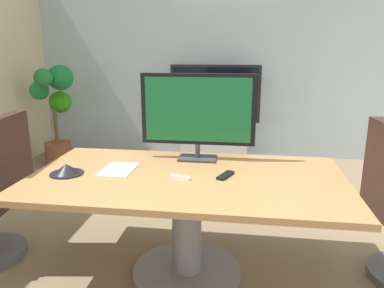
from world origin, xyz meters
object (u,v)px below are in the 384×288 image
at_px(tv_monitor, 198,112).
at_px(conference_phone, 66,170).
at_px(remote_control, 225,175).
at_px(potted_plant, 56,107).
at_px(conference_table, 187,201).
at_px(wall_display_unit, 215,129).

distance_m(tv_monitor, conference_phone, 1.00).
bearing_deg(remote_control, conference_phone, -152.01).
bearing_deg(remote_control, potted_plant, 159.03).
bearing_deg(conference_table, wall_display_unit, 90.80).
xyz_separation_m(tv_monitor, wall_display_unit, (-0.06, 2.33, -0.64)).
bearing_deg(wall_display_unit, potted_plant, -167.38).
height_order(tv_monitor, remote_control, tv_monitor).
bearing_deg(conference_phone, remote_control, 5.35).
height_order(wall_display_unit, remote_control, wall_display_unit).
height_order(tv_monitor, conference_phone, tv_monitor).
bearing_deg(tv_monitor, wall_display_unit, 91.53).
distance_m(wall_display_unit, remote_control, 2.73).
relative_size(conference_table, conference_phone, 9.36).
bearing_deg(potted_plant, remote_control, -43.61).
distance_m(conference_table, conference_phone, 0.83).
distance_m(wall_display_unit, potted_plant, 2.13).
distance_m(tv_monitor, potted_plant, 2.84).
bearing_deg(potted_plant, wall_display_unit, 12.62).
relative_size(conference_phone, remote_control, 1.29).
xyz_separation_m(tv_monitor, remote_control, (0.23, -0.37, -0.35)).
height_order(conference_table, tv_monitor, tv_monitor).
height_order(potted_plant, remote_control, potted_plant).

